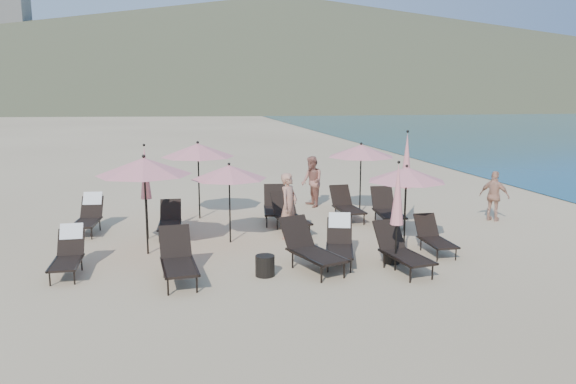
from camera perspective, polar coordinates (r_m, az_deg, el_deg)
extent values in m
plane|color=#D6BA8C|center=(12.91, 5.93, -7.45)|extent=(800.00, 800.00, 0.00)
cone|color=brown|center=(319.02, -0.42, 14.58)|extent=(690.00, 690.00, 55.00)
cone|color=brown|center=(393.02, 17.95, 11.61)|extent=(280.00, 280.00, 32.00)
cube|color=beige|center=(265.83, -27.18, 13.57)|extent=(22.00, 18.00, 48.00)
cube|color=beige|center=(324.66, -19.74, 12.41)|extent=(18.00, 16.00, 38.00)
cube|color=black|center=(12.82, -21.65, -6.78)|extent=(0.58, 1.10, 0.05)
cube|color=black|center=(13.44, -21.18, -4.78)|extent=(0.57, 0.42, 0.56)
cylinder|color=black|center=(12.49, -23.05, -8.12)|extent=(0.03, 0.03, 0.31)
cylinder|color=black|center=(13.37, -22.24, -6.87)|extent=(0.03, 0.03, 0.31)
cylinder|color=black|center=(12.40, -20.89, -8.10)|extent=(0.03, 0.03, 0.31)
cylinder|color=black|center=(13.28, -20.23, -6.84)|extent=(0.03, 0.03, 0.31)
cube|color=black|center=(12.91, -22.82, -6.70)|extent=(0.05, 1.23, 0.04)
cube|color=black|center=(12.81, -20.41, -6.67)|extent=(0.05, 1.23, 0.04)
cube|color=white|center=(13.52, -21.14, -3.76)|extent=(0.49, 0.26, 0.34)
cube|color=black|center=(11.71, -10.97, -7.54)|extent=(0.76, 1.33, 0.05)
cube|color=black|center=(12.45, -11.40, -4.97)|extent=(0.70, 0.53, 0.66)
cylinder|color=black|center=(11.25, -12.10, -9.38)|extent=(0.04, 0.04, 0.36)
cylinder|color=black|center=(12.29, -12.49, -7.68)|extent=(0.04, 0.04, 0.36)
cylinder|color=black|center=(11.29, -9.25, -9.20)|extent=(0.04, 0.04, 0.36)
cylinder|color=black|center=(12.33, -9.90, -7.53)|extent=(0.04, 0.04, 0.36)
cube|color=black|center=(11.74, -12.57, -7.51)|extent=(0.15, 1.44, 0.04)
cube|color=black|center=(11.79, -9.43, -7.32)|extent=(0.15, 1.44, 0.04)
cube|color=black|center=(12.24, 3.09, -6.50)|extent=(1.09, 1.49, 0.06)
cube|color=black|center=(12.88, 0.87, -4.10)|extent=(0.82, 0.70, 0.69)
cylinder|color=black|center=(11.70, 3.42, -8.33)|extent=(0.04, 0.04, 0.38)
cylinder|color=black|center=(12.62, 0.47, -6.90)|extent=(0.04, 0.04, 0.38)
cylinder|color=black|center=(12.02, 5.73, -7.85)|extent=(0.04, 0.04, 0.38)
cylinder|color=black|center=(12.92, 2.69, -6.51)|extent=(0.04, 0.04, 0.38)
cube|color=black|center=(12.10, 1.61, -6.62)|extent=(0.53, 1.44, 0.04)
cube|color=black|center=(12.46, 4.23, -6.15)|extent=(0.53, 1.44, 0.04)
cube|color=black|center=(12.79, 5.24, -6.04)|extent=(0.90, 1.27, 0.05)
cube|color=black|center=(13.46, 5.24, -3.96)|extent=(0.69, 0.59, 0.59)
cylinder|color=black|center=(12.38, 4.07, -7.41)|extent=(0.03, 0.03, 0.33)
cylinder|color=black|center=(13.33, 4.14, -6.12)|extent=(0.03, 0.03, 0.33)
cylinder|color=black|center=(12.39, 6.40, -7.44)|extent=(0.03, 0.03, 0.33)
cylinder|color=black|center=(13.33, 6.29, -6.15)|extent=(0.03, 0.03, 0.33)
cube|color=black|center=(12.83, 3.95, -5.92)|extent=(0.41, 1.25, 0.04)
cube|color=black|center=(12.84, 6.53, -5.96)|extent=(0.41, 1.25, 0.04)
cube|color=white|center=(13.54, 5.26, -2.89)|extent=(0.57, 0.41, 0.36)
cube|color=black|center=(12.46, 12.12, -6.55)|extent=(0.82, 1.32, 0.05)
cube|color=black|center=(13.06, 10.21, -4.31)|extent=(0.70, 0.56, 0.64)
cylinder|color=black|center=(11.96, 12.32, -8.21)|extent=(0.04, 0.04, 0.35)
cylinder|color=black|center=(12.83, 9.75, -6.84)|extent=(0.04, 0.04, 0.35)
cylinder|color=black|center=(12.25, 14.46, -7.85)|extent=(0.04, 0.04, 0.35)
cylinder|color=black|center=(13.10, 11.80, -6.55)|extent=(0.04, 0.04, 0.35)
cube|color=black|center=(12.34, 10.77, -6.61)|extent=(0.25, 1.39, 0.04)
cube|color=black|center=(12.66, 13.19, -6.27)|extent=(0.25, 1.39, 0.04)
cube|color=black|center=(13.99, 15.03, -5.02)|extent=(0.58, 1.09, 0.04)
cube|color=black|center=(14.56, 13.86, -3.29)|extent=(0.56, 0.42, 0.55)
cylinder|color=black|center=(13.54, 14.93, -6.22)|extent=(0.03, 0.03, 0.30)
cylinder|color=black|center=(14.35, 13.34, -5.22)|extent=(0.03, 0.03, 0.30)
cylinder|color=black|center=(13.75, 16.69, -6.07)|extent=(0.03, 0.03, 0.30)
cylinder|color=black|center=(14.54, 15.03, -5.09)|extent=(0.03, 0.03, 0.30)
cube|color=black|center=(13.91, 13.95, -5.01)|extent=(0.06, 1.21, 0.04)
cube|color=black|center=(14.14, 15.94, -4.86)|extent=(0.06, 1.21, 0.04)
cube|color=black|center=(16.34, -19.85, -3.00)|extent=(0.71, 1.21, 0.05)
cube|color=black|center=(17.02, -19.29, -1.47)|extent=(0.64, 0.50, 0.60)
cylinder|color=black|center=(15.98, -21.09, -4.00)|extent=(0.03, 0.03, 0.33)
cylinder|color=black|center=(16.92, -20.23, -3.18)|extent=(0.03, 0.03, 0.33)
cylinder|color=black|center=(15.86, -19.33, -4.00)|extent=(0.03, 0.03, 0.33)
cylinder|color=black|center=(16.80, -18.57, -3.17)|extent=(0.03, 0.03, 0.33)
cube|color=black|center=(16.45, -20.79, -2.93)|extent=(0.17, 1.30, 0.04)
cube|color=black|center=(16.31, -18.82, -2.92)|extent=(0.17, 1.30, 0.04)
cube|color=white|center=(17.11, -19.23, -0.62)|extent=(0.55, 0.32, 0.36)
cube|color=black|center=(15.46, -11.95, -3.38)|extent=(0.64, 1.15, 0.05)
cube|color=black|center=(16.13, -11.84, -1.80)|extent=(0.60, 0.46, 0.58)
cylinder|color=black|center=(15.07, -12.95, -4.43)|extent=(0.03, 0.03, 0.32)
cylinder|color=black|center=(16.00, -12.70, -3.56)|extent=(0.03, 0.03, 0.32)
cylinder|color=black|center=(15.04, -11.10, -4.39)|extent=(0.03, 0.03, 0.32)
cylinder|color=black|center=(15.97, -10.96, -3.52)|extent=(0.03, 0.03, 0.32)
cube|color=black|center=(15.52, -12.97, -3.32)|extent=(0.11, 1.26, 0.04)
cube|color=black|center=(15.49, -10.91, -3.28)|extent=(0.11, 1.26, 0.04)
cube|color=black|center=(16.71, -1.26, -1.95)|extent=(0.85, 1.37, 0.05)
cube|color=black|center=(17.50, -1.36, -0.33)|extent=(0.73, 0.58, 0.66)
cylinder|color=black|center=(16.23, -2.18, -3.03)|extent=(0.04, 0.04, 0.36)
cylinder|color=black|center=(17.30, -2.24, -2.18)|extent=(0.04, 0.04, 0.36)
cylinder|color=black|center=(16.25, -0.21, -3.00)|extent=(0.04, 0.04, 0.36)
cylinder|color=black|center=(17.32, -0.40, -2.16)|extent=(0.04, 0.04, 0.36)
cube|color=black|center=(16.76, -2.37, -1.88)|extent=(0.26, 1.44, 0.04)
cube|color=black|center=(16.78, -0.17, -1.86)|extent=(0.26, 1.44, 0.04)
cube|color=black|center=(15.53, 0.53, -2.90)|extent=(0.82, 1.36, 0.05)
cube|color=black|center=(16.26, -0.49, -1.16)|extent=(0.72, 0.56, 0.66)
cylinder|color=black|center=(15.00, 0.21, -4.14)|extent=(0.04, 0.04, 0.36)
cylinder|color=black|center=(16.01, -1.09, -3.21)|extent=(0.04, 0.04, 0.36)
cylinder|color=black|center=(15.18, 2.20, -3.97)|extent=(0.04, 0.04, 0.36)
cylinder|color=black|center=(16.19, 0.79, -3.06)|extent=(0.04, 0.04, 0.36)
cube|color=black|center=(15.48, -0.66, -2.91)|extent=(0.22, 1.44, 0.04)
cube|color=black|center=(15.68, 1.57, -2.73)|extent=(0.22, 1.44, 0.04)
cube|color=black|center=(17.04, 6.28, -1.84)|extent=(0.68, 1.25, 0.05)
cube|color=black|center=(17.73, 5.37, -0.35)|extent=(0.65, 0.49, 0.63)
cylinder|color=black|center=(16.52, 6.03, -2.87)|extent=(0.04, 0.04, 0.35)
cylinder|color=black|center=(17.48, 4.84, -2.11)|extent=(0.04, 0.04, 0.35)
cylinder|color=black|center=(16.71, 7.73, -2.76)|extent=(0.04, 0.04, 0.35)
cylinder|color=black|center=(17.66, 6.46, -2.02)|extent=(0.04, 0.04, 0.35)
cube|color=black|center=(16.98, 5.26, -1.83)|extent=(0.10, 1.37, 0.04)
cube|color=black|center=(17.19, 7.18, -1.71)|extent=(0.10, 1.37, 0.04)
cube|color=black|center=(16.57, 10.29, -2.22)|extent=(0.82, 1.36, 0.05)
cube|color=black|center=(17.32, 9.57, -0.58)|extent=(0.72, 0.56, 0.66)
cylinder|color=black|center=(16.03, 9.81, -3.34)|extent=(0.04, 0.04, 0.37)
cylinder|color=black|center=(17.08, 8.86, -2.47)|extent=(0.04, 0.04, 0.37)
cylinder|color=black|center=(16.19, 11.73, -3.27)|extent=(0.04, 0.04, 0.37)
cylinder|color=black|center=(17.22, 10.67, -2.42)|extent=(0.04, 0.04, 0.37)
cube|color=black|center=(16.53, 9.17, -2.17)|extent=(0.22, 1.45, 0.04)
cube|color=black|center=(16.70, 11.31, -2.12)|extent=(0.22, 1.45, 0.04)
cylinder|color=black|center=(13.89, -14.23, -1.63)|extent=(0.05, 0.05, 2.26)
cone|color=#DA867B|center=(13.72, -14.42, 2.56)|extent=(2.26, 2.26, 0.41)
sphere|color=black|center=(13.69, -14.46, 3.54)|extent=(0.09, 0.09, 0.09)
cylinder|color=black|center=(14.58, -5.94, -1.40)|extent=(0.04, 0.04, 1.96)
cone|color=#DA867B|center=(14.43, -6.00, 2.04)|extent=(1.96, 1.96, 0.35)
sphere|color=black|center=(14.40, -6.02, 2.85)|extent=(0.07, 0.07, 0.07)
cylinder|color=black|center=(14.36, 11.82, -1.73)|extent=(0.04, 0.04, 1.97)
cone|color=#DA867B|center=(14.21, 11.95, 1.78)|extent=(1.97, 1.97, 0.36)
sphere|color=black|center=(14.18, 11.99, 2.60)|extent=(0.07, 0.07, 0.07)
cylinder|color=black|center=(17.44, -9.05, 0.92)|extent=(0.05, 0.05, 2.23)
cone|color=#DA867B|center=(17.31, -9.14, 4.23)|extent=(2.23, 2.23, 0.40)
sphere|color=black|center=(17.29, -9.16, 5.00)|extent=(0.09, 0.09, 0.09)
cylinder|color=black|center=(18.06, 7.36, 1.13)|extent=(0.04, 0.04, 2.14)
cone|color=#DA867B|center=(17.94, 7.44, 4.18)|extent=(2.14, 2.14, 0.39)
sphere|color=black|center=(17.91, 7.45, 4.89)|extent=(0.08, 0.08, 0.08)
cylinder|color=black|center=(12.58, 10.89, -5.56)|extent=(0.04, 0.04, 1.05)
cone|color=#DA867B|center=(12.31, 11.08, -0.22)|extent=(0.29, 0.29, 1.33)
sphere|color=black|center=(12.21, 11.19, 2.99)|extent=(0.07, 0.07, 0.07)
cylinder|color=black|center=(16.27, 11.78, -1.67)|extent=(0.04, 0.04, 1.22)
cone|color=#DA867B|center=(16.04, 11.96, 3.16)|extent=(0.33, 0.33, 1.55)
sphere|color=black|center=(15.97, 12.07, 6.03)|extent=(0.08, 0.08, 0.08)
cylinder|color=black|center=(15.42, -14.10, -2.66)|extent=(0.04, 0.04, 1.09)
cone|color=#DA867B|center=(15.20, -14.30, 1.92)|extent=(0.30, 0.30, 1.39)
sphere|color=black|center=(15.11, -14.43, 4.64)|extent=(0.07, 0.07, 0.07)
cylinder|color=black|center=(12.12, -2.35, -7.49)|extent=(0.42, 0.42, 0.45)
cylinder|color=black|center=(13.21, 10.48, -6.16)|extent=(0.39, 0.39, 0.44)
imported|color=tan|center=(14.96, 0.07, -1.41)|extent=(0.74, 0.77, 1.77)
imported|color=#A96957|center=(19.05, 2.43, 1.06)|extent=(0.75, 0.91, 1.73)
imported|color=tan|center=(18.10, 20.23, -0.39)|extent=(0.86, 0.92, 1.52)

